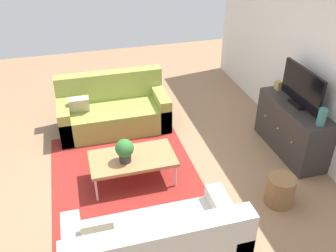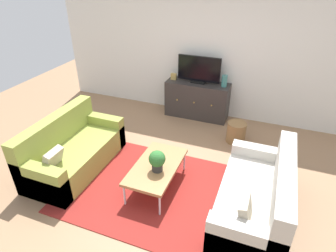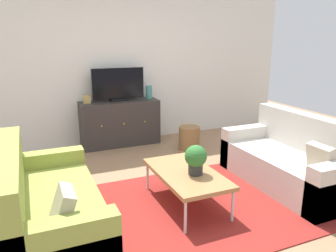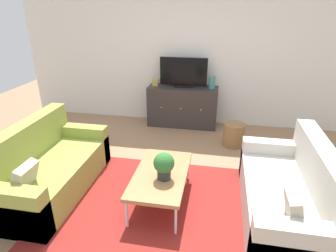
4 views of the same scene
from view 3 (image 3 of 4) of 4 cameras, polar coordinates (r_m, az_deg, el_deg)
name	(u,v)px [view 3 (image 3 of 4)]	position (r m, az deg, el deg)	size (l,w,h in m)	color
ground_plane	(183,202)	(3.70, 2.61, -13.05)	(10.00, 10.00, 0.00)	#997251
wall_back	(117,62)	(5.68, -8.77, 10.86)	(6.40, 0.12, 2.70)	silver
area_rug	(189,208)	(3.58, 3.70, -13.98)	(2.50, 1.90, 0.01)	maroon
couch_left_side	(42,210)	(3.18, -21.06, -13.43)	(0.82, 1.68, 0.85)	olive
couch_right_side	(293,162)	(4.30, 20.89, -5.93)	(0.82, 1.68, 0.85)	beige
coffee_table	(186,174)	(3.51, 3.18, -8.33)	(0.59, 1.08, 0.38)	#A37547
potted_plant	(196,158)	(3.38, 4.83, -5.62)	(0.23, 0.23, 0.31)	#2D2D2D
tv_console	(120,123)	(5.55, -8.33, 0.55)	(1.28, 0.47, 0.75)	#332D2B
flat_screen_tv	(118,85)	(5.45, -8.64, 7.10)	(0.86, 0.16, 0.54)	black
glass_vase	(149,92)	(5.61, -3.35, 5.90)	(0.11, 0.11, 0.23)	teal
mantel_clock	(87,99)	(5.35, -13.91, 4.52)	(0.11, 0.07, 0.13)	tan
wicker_basket	(189,138)	(5.30, 3.70, -2.09)	(0.34, 0.34, 0.38)	olive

